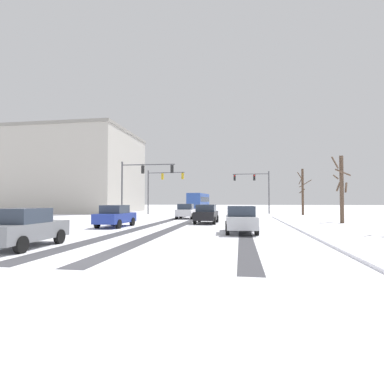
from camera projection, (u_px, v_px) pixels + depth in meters
name	position (u px, v px, depth m)	size (l,w,h in m)	color
ground_plane	(96.00, 260.00, 9.69)	(300.00, 300.00, 0.00)	white
wheel_track_left_lane	(244.00, 226.00, 22.66)	(0.73, 30.64, 0.01)	#424247
wheel_track_right_lane	(151.00, 225.00, 23.82)	(0.97, 30.64, 0.01)	#424247
wheel_track_center	(179.00, 226.00, 23.45)	(0.87, 30.64, 0.01)	#424247
sidewalk_kerb_right	(325.00, 228.00, 20.43)	(4.00, 30.64, 0.12)	white
traffic_signal_near_left	(140.00, 177.00, 34.52)	(6.30, 0.48, 6.50)	#47474C
traffic_signal_far_left	(161.00, 183.00, 44.25)	(5.65, 0.59, 6.50)	#47474C
traffic_signal_far_right	(256.00, 184.00, 46.04)	(5.53, 0.41, 6.50)	#47474C
car_white_lead	(186.00, 211.00, 33.04)	(1.89, 4.13, 1.62)	silver
car_black_second	(206.00, 214.00, 25.95)	(1.88, 4.12, 1.62)	black
car_blue_third	(115.00, 216.00, 22.28)	(1.90, 4.13, 1.62)	#233899
car_silver_fourth	(241.00, 219.00, 18.07)	(2.00, 4.19, 1.62)	#B7BABF
car_grey_fifth	(23.00, 228.00, 12.32)	(1.97, 4.17, 1.62)	slate
bus_oncoming	(199.00, 201.00, 58.15)	(3.03, 11.10, 3.38)	#284793
bare_tree_sidewalk_mid	(341.00, 187.00, 26.17)	(1.26, 1.27, 5.89)	brown
bare_tree_sidewalk_far	(303.00, 191.00, 41.94)	(1.99, 2.00, 6.44)	#4C3828
office_building_far_left_block	(72.00, 173.00, 53.90)	(21.98, 17.53, 14.07)	#B2ADA3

